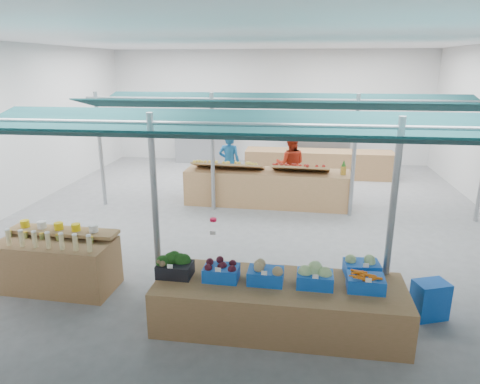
{
  "coord_description": "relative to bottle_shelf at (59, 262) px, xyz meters",
  "views": [
    {
      "loc": [
        1.12,
        -9.97,
        3.66
      ],
      "look_at": [
        -0.01,
        -1.6,
        1.13
      ],
      "focal_mm": 32.0,
      "sensor_mm": 36.0,
      "label": 1
    }
  ],
  "objects": [
    {
      "name": "veg_counter",
      "position": [
        3.74,
        -0.65,
        -0.12
      ],
      "size": [
        3.55,
        1.23,
        0.69
      ],
      "primitive_type": "cube",
      "rotation": [
        0.0,
        0.0,
        -0.01
      ],
      "color": "olive",
      "rests_on": "floor"
    },
    {
      "name": "crate_broccoli",
      "position": [
        2.22,
        -0.63,
        0.38
      ],
      "size": [
        0.51,
        0.41,
        0.35
      ],
      "rotation": [
        0.0,
        0.0,
        -0.03
      ],
      "color": "black",
      "rests_on": "veg_counter"
    },
    {
      "name": "pineapple",
      "position": [
        5.12,
        4.83,
        0.66
      ],
      "size": [
        0.14,
        0.14,
        0.39
      ],
      "rotation": [
        0.0,
        0.0,
        -0.06
      ],
      "color": "#8C6019",
      "rests_on": "fruit_counter"
    },
    {
      "name": "apple_heap_red",
      "position": [
        4.03,
        4.87,
        0.64
      ],
      "size": [
        1.54,
        0.79,
        0.27
      ],
      "rotation": [
        0.0,
        0.0,
        -0.06
      ],
      "color": "#997247",
      "rests_on": "fruit_counter"
    },
    {
      "name": "fruit_counter",
      "position": [
        3.15,
        5.0,
        0.01
      ],
      "size": [
        4.4,
        1.17,
        0.94
      ],
      "primitive_type": "cube",
      "rotation": [
        0.0,
        0.0,
        -0.03
      ],
      "color": "olive",
      "rests_on": "floor"
    },
    {
      "name": "sparrow",
      "position": [
        2.06,
        -0.75,
        0.47
      ],
      "size": [
        0.12,
        0.09,
        0.11
      ],
      "rotation": [
        0.0,
        0.0,
        -0.03
      ],
      "color": "brown",
      "rests_on": "crate_broccoli"
    },
    {
      "name": "far_counter",
      "position": [
        4.65,
        8.24,
        -0.02
      ],
      "size": [
        4.91,
        0.99,
        0.88
      ],
      "primitive_type": "cube",
      "rotation": [
        0.0,
        0.0,
        0.0
      ],
      "color": "olive",
      "rests_on": "floor"
    },
    {
      "name": "crate_celeriac",
      "position": [
        3.55,
        -0.64,
        0.37
      ],
      "size": [
        0.51,
        0.41,
        0.31
      ],
      "rotation": [
        0.0,
        0.0,
        -0.03
      ],
      "color": "blue",
      "rests_on": "veg_counter"
    },
    {
      "name": "bottle_shelf",
      "position": [
        0.0,
        0.0,
        0.0
      ],
      "size": [
        1.95,
        1.22,
        1.13
      ],
      "rotation": [
        0.0,
        0.0,
        -0.04
      ],
      "color": "olive",
      "rests_on": "floor"
    },
    {
      "name": "crate_stack",
      "position": [
        5.97,
        -0.12,
        -0.17
      ],
      "size": [
        0.57,
        0.48,
        0.58
      ],
      "primitive_type": "cube",
      "rotation": [
        0.0,
        0.0,
        0.35
      ],
      "color": "blue",
      "rests_on": "floor"
    },
    {
      "name": "crate_extra",
      "position": [
        4.93,
        -0.22,
        0.37
      ],
      "size": [
        0.53,
        0.42,
        0.32
      ],
      "rotation": [
        0.0,
        0.0,
        0.08
      ],
      "color": "blue",
      "rests_on": "veg_counter"
    },
    {
      "name": "back_shelving_right",
      "position": [
        4.79,
        9.87,
        0.54
      ],
      "size": [
        2.0,
        0.5,
        2.0
      ],
      "primitive_type": "cube",
      "color": "#B23F33",
      "rests_on": "floor"
    },
    {
      "name": "crate_beets",
      "position": [
        2.91,
        -0.64,
        0.36
      ],
      "size": [
        0.51,
        0.41,
        0.29
      ],
      "rotation": [
        0.0,
        0.0,
        -0.03
      ],
      "color": "blue",
      "rests_on": "veg_counter"
    },
    {
      "name": "hall",
      "position": [
        2.79,
        5.31,
        2.18
      ],
      "size": [
        13.0,
        13.0,
        13.0
      ],
      "color": "silver",
      "rests_on": "ground"
    },
    {
      "name": "pole_ribbon",
      "position": [
        2.54,
        0.67,
        0.62
      ],
      "size": [
        0.12,
        0.12,
        0.28
      ],
      "color": "red",
      "rests_on": "pole_grid"
    },
    {
      "name": "awnings",
      "position": [
        3.54,
        2.12,
        2.32
      ],
      "size": [
        9.5,
        7.08,
        0.3
      ],
      "color": "black",
      "rests_on": "pole_grid"
    },
    {
      "name": "pole_grid",
      "position": [
        3.54,
        2.12,
        1.35
      ],
      "size": [
        10.0,
        4.6,
        3.0
      ],
      "color": "gray",
      "rests_on": "floor"
    },
    {
      "name": "crate_carrots",
      "position": [
        4.92,
        -0.66,
        0.34
      ],
      "size": [
        0.51,
        0.41,
        0.29
      ],
      "rotation": [
        0.0,
        0.0,
        -0.03
      ],
      "color": "blue",
      "rests_on": "veg_counter"
    },
    {
      "name": "apple_heap_yellow",
      "position": [
        2.1,
        4.92,
        0.64
      ],
      "size": [
        1.94,
        0.81,
        0.27
      ],
      "rotation": [
        0.0,
        0.0,
        -0.06
      ],
      "color": "#997247",
      "rests_on": "fruit_counter"
    },
    {
      "name": "vendor_left",
      "position": [
        1.95,
        6.1,
        0.41
      ],
      "size": [
        0.65,
        0.44,
        1.75
      ],
      "primitive_type": "imported",
      "rotation": [
        0.0,
        0.0,
        3.11
      ],
      "color": "#165591",
      "rests_on": "floor"
    },
    {
      "name": "back_shelving_left",
      "position": [
        0.29,
        9.87,
        0.54
      ],
      "size": [
        2.0,
        0.5,
        2.0
      ],
      "primitive_type": "cube",
      "color": "#B23F33",
      "rests_on": "floor"
    },
    {
      "name": "floor",
      "position": [
        2.79,
        3.87,
        -0.46
      ],
      "size": [
        13.0,
        13.0,
        0.0
      ],
      "primitive_type": "plane",
      "color": "slate",
      "rests_on": "ground"
    },
    {
      "name": "vendor_right",
      "position": [
        3.75,
        6.1,
        0.41
      ],
      "size": [
        0.87,
        0.69,
        1.75
      ],
      "primitive_type": "imported",
      "rotation": [
        0.0,
        0.0,
        3.11
      ],
      "color": "#A82714",
      "rests_on": "floor"
    },
    {
      "name": "crate_cabbage",
      "position": [
        4.23,
        -0.65,
        0.38
      ],
      "size": [
        0.51,
        0.41,
        0.35
      ],
      "rotation": [
        0.0,
        0.0,
        -0.03
      ],
      "color": "blue",
      "rests_on": "veg_counter"
    }
  ]
}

